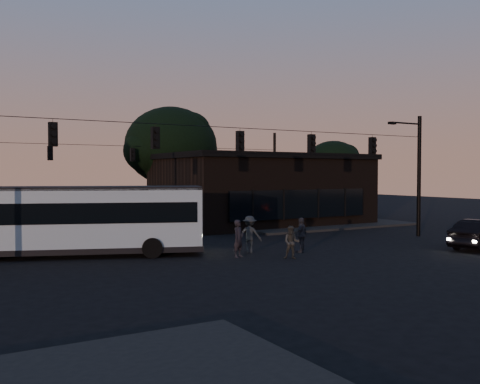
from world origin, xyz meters
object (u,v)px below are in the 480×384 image
building (261,189)px  bus (77,217)px  pedestrian_b (292,242)px  pedestrian_c (302,235)px  pedestrian_d (250,234)px  pedestrian_a (239,239)px

building → bus: 18.84m
building → pedestrian_b: (-8.10, -15.13, -1.95)m
pedestrian_c → pedestrian_d: size_ratio=0.95×
bus → pedestrian_d: (7.58, -3.32, -0.94)m
pedestrian_d → bus: bearing=18.6°
bus → building: bearing=50.3°
bus → pedestrian_d: size_ratio=6.53×
pedestrian_b → pedestrian_d: pedestrian_d is taller
pedestrian_b → pedestrian_c: size_ratio=0.87×
pedestrian_b → pedestrian_c: pedestrian_c is taller
bus → pedestrian_d: bearing=-2.8°
pedestrian_a → pedestrian_d: 1.50m
building → bus: (-16.38, -9.26, -0.85)m
building → pedestrian_a: (-9.98, -13.50, -1.83)m
building → pedestrian_c: building is taller
pedestrian_a → pedestrian_b: pedestrian_a is taller
pedestrian_c → pedestrian_d: 2.59m
pedestrian_a → pedestrian_d: bearing=12.0°
pedestrian_c → pedestrian_d: pedestrian_d is taller
pedestrian_b → pedestrian_d: size_ratio=0.83×
bus → pedestrian_d: bus is taller
building → pedestrian_d: size_ratio=8.42×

